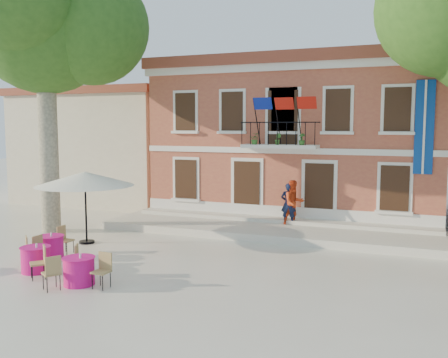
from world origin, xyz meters
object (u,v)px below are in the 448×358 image
Objects in this scene: pedestrian_orange at (294,202)px; cafe_table_1 at (79,269)px; cafe_table_3 at (50,246)px; patio_umbrella at (85,179)px; cafe_table_0 at (36,258)px; pedestrian_navy at (288,204)px; plane_tree_west at (44,22)px.

pedestrian_orange reaches higher than cafe_table_1.
cafe_table_1 is at bearing -150.10° from pedestrian_orange.
cafe_table_1 is 0.97× the size of cafe_table_3.
patio_umbrella reaches higher than cafe_table_1.
patio_umbrella is 3.04m from cafe_table_3.
patio_umbrella is 2.13× the size of cafe_table_0.
pedestrian_orange reaches higher than pedestrian_navy.
pedestrian_orange is 9.79m from cafe_table_1.
cafe_table_1 and cafe_table_3 have the same top height.
pedestrian_navy is at bearing 37.04° from patio_umbrella.
plane_tree_west is 9.26m from cafe_table_3.
plane_tree_west reaches higher than patio_umbrella.
cafe_table_0 is 0.90× the size of cafe_table_1.
plane_tree_west is 5.95× the size of cafe_table_3.
patio_umbrella is at bearing 27.88° from pedestrian_navy.
cafe_table_1 is (5.59, -5.35, -8.03)m from plane_tree_west.
cafe_table_0 is (-5.53, -8.50, -0.74)m from pedestrian_navy.
plane_tree_west is at bearing 12.62° from pedestrian_navy.
cafe_table_1 is (-3.78, -8.99, -0.79)m from pedestrian_orange.
pedestrian_navy is at bearing 139.06° from pedestrian_orange.
patio_umbrella is 2.10× the size of pedestrian_navy.
patio_umbrella is 1.87× the size of cafe_table_3.
patio_umbrella is at bearing 97.31° from cafe_table_3.
pedestrian_orange is at bearing 67.20° from cafe_table_1.
plane_tree_west reaches higher than cafe_table_1.
cafe_table_3 is at bearing -169.12° from pedestrian_orange.
cafe_table_0 is (3.61, -4.85, -8.04)m from plane_tree_west.
plane_tree_west is 6.14× the size of cafe_table_1.
cafe_table_3 is at bearing 144.44° from cafe_table_1.
pedestrian_orange is 10.28m from cafe_table_0.
pedestrian_navy is (6.45, 4.86, -1.25)m from patio_umbrella.
cafe_table_3 is (2.98, -3.50, -8.04)m from plane_tree_west.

